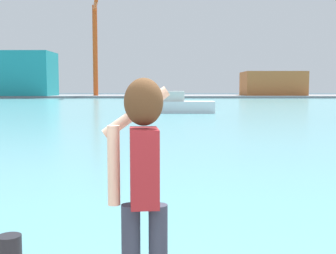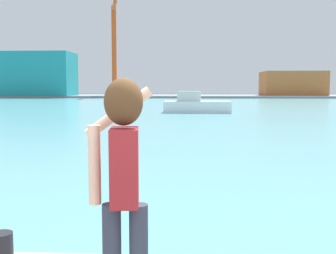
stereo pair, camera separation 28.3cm
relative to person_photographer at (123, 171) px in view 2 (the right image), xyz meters
name	(u,v)px [view 2 (the right image)]	position (x,y,z in m)	size (l,w,h in m)	color
ground_plane	(189,105)	(0.22, 49.09, -1.55)	(220.00, 220.00, 0.00)	#334751
harbor_water	(189,104)	(0.22, 51.09, -1.54)	(140.00, 100.00, 0.02)	#599EA8
far_shore_dock	(190,96)	(0.22, 91.09, -1.32)	(140.00, 20.00, 0.46)	gray
person_photographer	(123,171)	(0.00, 0.00, 0.00)	(0.53, 0.55, 1.74)	#2D3342
harbor_bollard	(1,249)	(-1.28, 0.75, -0.91)	(0.22, 0.22, 0.32)	black
boat_moored	(196,105)	(0.86, 33.33, -0.88)	(5.69, 2.49, 1.81)	white
warehouse_left	(39,74)	(-31.45, 85.55, 3.40)	(14.16, 9.02, 8.97)	teal
warehouse_right	(292,84)	(21.88, 89.81, 1.44)	(12.63, 10.00, 5.05)	#B26633
port_crane	(114,43)	(-15.47, 85.26, 9.72)	(2.67, 9.08, 18.45)	#D84C19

